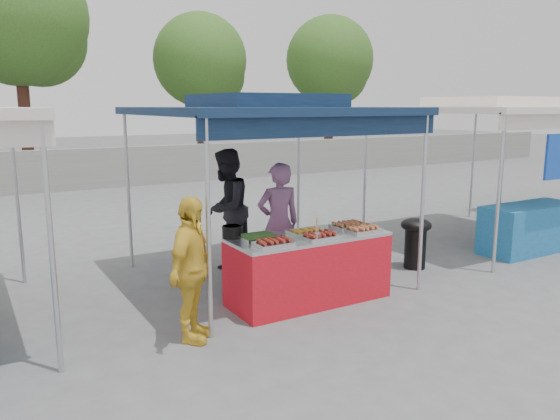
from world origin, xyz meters
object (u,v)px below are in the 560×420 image
vendor_table (309,268)px  wok_burner (416,238)px  vendor_woman (278,223)px  customer_person (191,270)px  cooking_pot (233,232)px  helper_man (227,208)px

vendor_table → wok_burner: 2.20m
vendor_woman → customer_person: 2.13m
vendor_woman → cooking_pot: bearing=36.5°
cooking_pot → wok_burner: 3.07m
cooking_pot → vendor_woman: bearing=27.4°
cooking_pot → vendor_table: bearing=-22.9°
vendor_woman → helper_man: bearing=-66.4°
vendor_table → wok_burner: size_ratio=2.59×
vendor_woman → helper_man: helper_man is taller
wok_burner → helper_man: size_ratio=0.43×
vendor_table → vendor_woman: (0.06, 0.85, 0.41)m
wok_burner → helper_man: (-2.39, 1.56, 0.44)m
vendor_woman → vendor_table: bearing=94.9°
helper_man → wok_burner: bearing=103.9°
vendor_table → cooking_pot: (-0.87, 0.37, 0.50)m
vendor_woman → customer_person: bearing=43.7°
wok_burner → helper_man: bearing=129.6°
cooking_pot → vendor_woman: (0.93, 0.48, -0.09)m
vendor_table → helper_man: 1.99m
cooking_pot → customer_person: 1.11m
wok_burner → customer_person: customer_person is taller
vendor_table → customer_person: (-1.69, -0.36, 0.34)m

